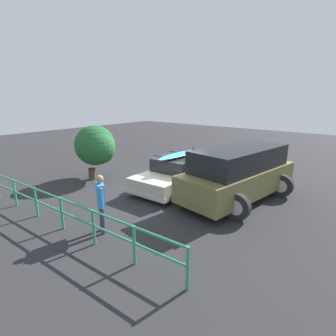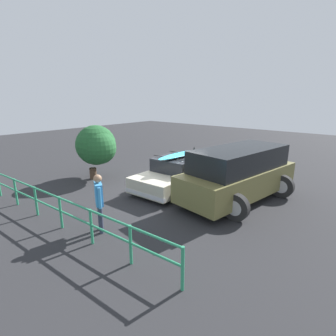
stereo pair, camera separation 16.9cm
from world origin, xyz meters
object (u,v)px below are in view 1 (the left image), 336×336
object	(u,v)px
suv_car	(239,173)
bush_near_left	(95,148)
sedan_car	(178,173)
person_bystander	(101,198)

from	to	relation	value
suv_car	bush_near_left	world-z (taller)	bush_near_left
sedan_car	bush_near_left	size ratio (longest dim) A/B	1.70
sedan_car	bush_near_left	xyz separation A→B (m)	(3.46, 1.42, 0.84)
person_bystander	bush_near_left	size ratio (longest dim) A/B	0.68
suv_car	person_bystander	world-z (taller)	suv_car
person_bystander	bush_near_left	xyz separation A→B (m)	(4.09, -2.82, 0.46)
bush_near_left	sedan_car	bearing A→B (deg)	-157.64
person_bystander	sedan_car	bearing A→B (deg)	-81.57
sedan_car	suv_car	world-z (taller)	suv_car
person_bystander	bush_near_left	bearing A→B (deg)	-34.59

